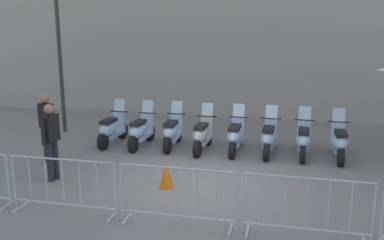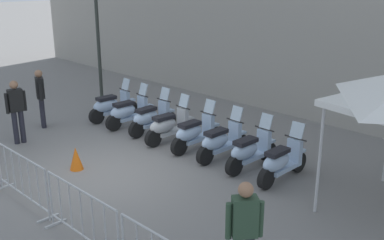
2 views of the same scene
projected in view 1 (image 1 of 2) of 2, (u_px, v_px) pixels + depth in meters
ground_plane at (201, 184)px, 9.39m from camera, size 120.00×120.00×0.00m
motorcycle_0 at (112, 129)px, 12.30m from camera, size 0.57×1.73×1.24m
motorcycle_1 at (141, 131)px, 12.08m from camera, size 0.58×1.73×1.24m
motorcycle_2 at (172, 132)px, 11.98m from camera, size 0.66×1.72×1.24m
motorcycle_3 at (202, 135)px, 11.66m from camera, size 0.59×1.72×1.24m
motorcycle_4 at (235, 136)px, 11.55m from camera, size 0.62×1.72×1.24m
motorcycle_5 at (269, 138)px, 11.37m from camera, size 0.60×1.72×1.24m
motorcycle_6 at (303, 140)px, 11.19m from camera, size 0.60×1.72×1.24m
motorcycle_7 at (339, 142)px, 10.97m from camera, size 0.64×1.72×1.24m
barrier_segment_1 at (63, 187)px, 7.84m from camera, size 2.04×0.74×1.07m
barrier_segment_2 at (177, 197)px, 7.37m from camera, size 2.04×0.74×1.07m
barrier_segment_3 at (306, 209)px, 6.91m from camera, size 2.04×0.74×1.07m
street_lamp at (59, 37)px, 13.23m from camera, size 0.36×0.36×4.84m
officer_near_row_end at (47, 124)px, 10.65m from camera, size 0.54×0.30×1.73m
officer_by_barriers at (51, 138)px, 9.43m from camera, size 0.22×0.55×1.73m
traffic_cone at (166, 175)px, 9.13m from camera, size 0.32×0.32×0.55m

